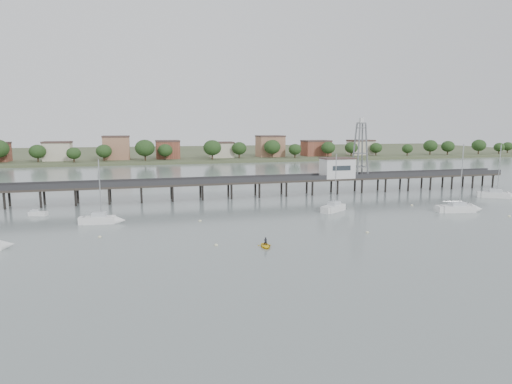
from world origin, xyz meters
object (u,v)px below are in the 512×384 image
at_px(white_tender, 38,214).
at_px(sailboat_e, 501,195).
at_px(yellow_dinghy, 265,247).
at_px(pier, 244,182).
at_px(sailboat_b, 106,220).
at_px(sailboat_d, 464,209).
at_px(lattice_tower, 360,150).
at_px(sailboat_c, 337,207).

bearing_deg(white_tender, sailboat_e, 14.20).
bearing_deg(yellow_dinghy, pier, 86.16).
bearing_deg(yellow_dinghy, sailboat_b, 141.96).
bearing_deg(sailboat_e, pier, -161.29).
relative_size(pier, sailboat_d, 10.27).
bearing_deg(lattice_tower, yellow_dinghy, -131.61).
height_order(sailboat_b, sailboat_e, sailboat_e).
height_order(sailboat_b, white_tender, sailboat_b).
distance_m(sailboat_d, white_tender, 85.14).
relative_size(pier, white_tender, 41.59).
height_order(sailboat_c, white_tender, sailboat_c).
relative_size(lattice_tower, sailboat_e, 1.13).
bearing_deg(sailboat_b, sailboat_e, 9.19).
bearing_deg(sailboat_e, yellow_dinghy, -123.76).
relative_size(white_tender, yellow_dinghy, 1.26).
xyz_separation_m(lattice_tower, yellow_dinghy, (-39.05, -43.97, -11.10)).
relative_size(sailboat_d, white_tender, 4.05).
bearing_deg(sailboat_b, white_tender, 147.81).
bearing_deg(sailboat_c, lattice_tower, 19.92).
xyz_separation_m(sailboat_b, sailboat_d, (69.76, -8.04, -0.01)).
distance_m(pier, sailboat_e, 62.91).
relative_size(lattice_tower, sailboat_b, 1.28).
distance_m(lattice_tower, sailboat_c, 29.45).
xyz_separation_m(white_tender, yellow_dinghy, (36.50, -33.10, -0.40)).
distance_m(sailboat_b, sailboat_c, 45.27).
distance_m(sailboat_c, sailboat_e, 45.95).
bearing_deg(sailboat_c, white_tender, 137.59).
relative_size(sailboat_d, sailboat_e, 1.07).
relative_size(sailboat_b, white_tender, 3.35).
distance_m(pier, yellow_dinghy, 44.78).
distance_m(sailboat_b, white_tender, 17.08).
bearing_deg(sailboat_e, lattice_tower, -176.50).
distance_m(lattice_tower, sailboat_e, 35.37).
height_order(pier, yellow_dinghy, pier).
height_order(lattice_tower, sailboat_e, lattice_tower).
bearing_deg(white_tender, sailboat_d, 5.20).
bearing_deg(white_tender, pier, 31.81).
distance_m(sailboat_e, yellow_dinghy, 72.76).
xyz_separation_m(sailboat_c, white_tender, (-58.56, 10.78, -0.25)).
relative_size(lattice_tower, sailboat_c, 1.26).
bearing_deg(lattice_tower, white_tender, -171.81).
bearing_deg(sailboat_d, lattice_tower, 113.70).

